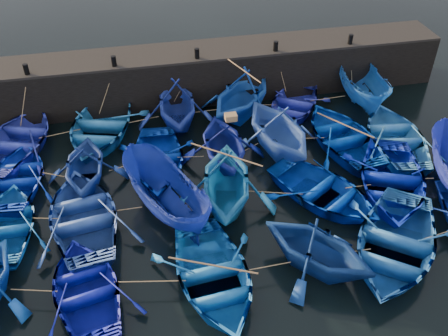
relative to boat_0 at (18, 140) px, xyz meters
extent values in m
plane|color=black|center=(8.69, -7.26, -0.58)|extent=(120.00, 120.00, 0.00)
cube|color=black|center=(8.69, 3.24, 0.67)|extent=(26.00, 2.50, 2.50)
cube|color=black|center=(8.69, 3.24, 1.98)|extent=(26.00, 2.50, 0.12)
cylinder|color=black|center=(0.69, 2.34, 2.29)|extent=(0.24, 0.24, 0.50)
cylinder|color=black|center=(4.69, 2.34, 2.29)|extent=(0.24, 0.24, 0.50)
cylinder|color=black|center=(8.69, 2.34, 2.29)|extent=(0.24, 0.24, 0.50)
cylinder|color=black|center=(12.69, 2.34, 2.29)|extent=(0.24, 0.24, 0.50)
cylinder|color=black|center=(16.69, 2.34, 2.29)|extent=(0.24, 0.24, 0.50)
imported|color=navy|center=(0.00, 0.00, 0.00)|extent=(5.60, 6.56, 1.15)
imported|color=#1F68B0|center=(3.65, 0.35, 0.02)|extent=(5.54, 6.64, 1.19)
imported|color=#1F379F|center=(7.36, 0.71, 0.60)|extent=(4.19, 4.76, 2.36)
imported|color=blue|center=(10.61, 0.76, 0.70)|extent=(6.36, 6.39, 2.55)
imported|color=#2129A3|center=(13.23, 0.56, -0.10)|extent=(5.30, 5.68, 0.96)
imported|color=blue|center=(16.97, 0.68, 0.43)|extent=(2.49, 5.36, 2.00)
imported|color=#052493|center=(0.26, -2.57, -0.10)|extent=(3.65, 4.84, 0.95)
imported|color=navy|center=(3.07, -3.08, 0.45)|extent=(3.63, 4.13, 2.06)
imported|color=#022C9A|center=(6.00, -2.74, -0.07)|extent=(3.92, 5.16, 1.01)
imported|color=navy|center=(8.93, -2.90, 0.56)|extent=(3.76, 4.35, 2.27)
imported|color=blue|center=(11.49, -2.46, 0.70)|extent=(5.10, 5.62, 2.56)
imported|color=#00308F|center=(14.57, -2.65, -0.03)|extent=(4.43, 5.73, 1.10)
imported|color=blue|center=(16.93, -3.23, -0.03)|extent=(4.56, 5.80, 1.09)
imported|color=#0C509E|center=(0.20, -5.35, -0.12)|extent=(3.16, 4.39, 0.91)
imported|color=#264790|center=(2.98, -5.59, -0.02)|extent=(4.50, 5.81, 1.11)
imported|color=navy|center=(6.05, -5.59, 0.42)|extent=(3.93, 5.51, 2.00)
imported|color=#196BB2|center=(8.45, -5.52, 0.67)|extent=(5.01, 5.50, 2.49)
imported|color=#002F9E|center=(12.33, -6.15, -0.06)|extent=(5.68, 6.09, 1.03)
imported|color=#041996|center=(15.23, -6.17, 0.00)|extent=(5.79, 6.64, 1.15)
imported|color=#09118F|center=(3.07, -9.01, -0.11)|extent=(4.03, 5.02, 0.93)
imported|color=blue|center=(7.18, -9.44, -0.04)|extent=(4.11, 5.43, 1.06)
imported|color=navy|center=(10.79, -9.39, 0.51)|extent=(5.40, 5.44, 2.17)
imported|color=#18539A|center=(13.71, -9.40, 0.02)|extent=(6.72, 7.05, 1.19)
cube|color=olive|center=(9.23, -2.90, 1.83)|extent=(0.49, 0.39, 0.27)
cylinder|color=tan|center=(1.82, 0.18, -0.03)|extent=(1.85, 0.39, 0.04)
cylinder|color=tan|center=(5.51, 0.53, -0.03)|extent=(1.92, 0.39, 0.04)
cylinder|color=tan|center=(8.99, 0.73, -0.03)|extent=(1.45, 0.08, 0.04)
cylinder|color=tan|center=(11.92, 0.66, -0.03)|extent=(0.83, 0.23, 0.04)
cylinder|color=tan|center=(15.10, 0.62, -0.03)|extent=(1.94, 0.16, 0.04)
cylinder|color=tan|center=(1.66, -2.82, -0.03)|extent=(1.03, 0.54, 0.04)
cylinder|color=tan|center=(4.53, -2.91, -0.03)|extent=(1.14, 0.37, 0.04)
cylinder|color=tan|center=(7.46, -2.82, -0.03)|extent=(1.13, 0.19, 0.04)
cylinder|color=tan|center=(10.21, -2.68, -0.03)|extent=(0.79, 0.47, 0.04)
cylinder|color=tan|center=(13.03, -2.55, -0.03)|extent=(1.28, 0.23, 0.04)
cylinder|color=tan|center=(15.75, -2.94, -0.03)|extent=(0.59, 0.61, 0.04)
cylinder|color=tan|center=(1.59, -5.47, -0.03)|extent=(0.99, 0.28, 0.04)
cylinder|color=tan|center=(4.52, -5.59, -0.03)|extent=(1.27, 0.04, 0.04)
cylinder|color=tan|center=(7.25, -5.55, -0.03)|extent=(0.60, 0.10, 0.04)
cylinder|color=tan|center=(10.39, -5.83, -0.03)|extent=(2.09, 0.66, 0.04)
cylinder|color=tan|center=(13.78, -6.16, -0.03)|extent=(1.09, 0.06, 0.04)
cylinder|color=tan|center=(16.58, -6.25, -0.03)|extent=(0.91, 0.19, 0.04)
cylinder|color=tan|center=(1.43, -8.81, -0.03)|extent=(1.49, 0.43, 0.04)
cylinder|color=tan|center=(5.12, -9.22, -0.03)|extent=(2.31, 0.46, 0.04)
cylinder|color=tan|center=(8.98, -9.41, -0.03)|extent=(1.81, 0.08, 0.04)
cylinder|color=tan|center=(12.25, -9.39, -0.03)|extent=(1.12, 0.04, 0.04)
cylinder|color=tan|center=(15.52, -9.25, -0.03)|extent=(1.82, 0.33, 0.04)
cylinder|color=tan|center=(0.34, 1.72, 1.01)|extent=(0.74, 1.08, 2.09)
cylinder|color=tan|center=(4.17, 1.89, 1.01)|extent=(1.09, 0.73, 2.09)
cylinder|color=tan|center=(8.03, 2.07, 1.01)|extent=(1.36, 0.37, 2.09)
cylinder|color=tan|center=(9.65, 2.10, 1.01)|extent=(1.95, 0.32, 2.09)
cylinder|color=tan|center=(12.96, 2.00, 1.01)|extent=(0.59, 0.52, 2.08)
cylinder|color=tan|center=(16.83, 2.06, 1.01)|extent=(0.33, 0.40, 2.08)
cylinder|color=#99724C|center=(10.61, 0.76, 2.01)|extent=(1.08, 2.84, 0.06)
cylinder|color=#99724C|center=(14.57, -2.65, 0.55)|extent=(1.77, 2.49, 0.06)
cylinder|color=#99724C|center=(8.45, -5.52, 1.94)|extent=(2.34, 1.97, 0.06)
cylinder|color=#99724C|center=(7.18, -9.44, 0.52)|extent=(2.74, 1.32, 0.06)
camera|label=1|loc=(5.33, -19.96, 13.04)|focal=40.00mm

